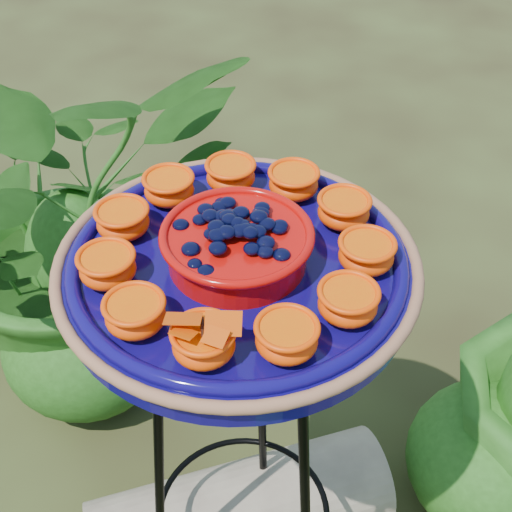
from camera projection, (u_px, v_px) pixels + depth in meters
The scene contains 4 objects.
tripod_stand at pixel (242, 440), 1.20m from camera, with size 0.36×0.37×0.91m.
feeder_dish at pixel (237, 262), 0.93m from camera, with size 0.50×0.50×0.11m.
driftwood_log at pixel (240, 511), 1.58m from camera, with size 0.22×0.22×0.65m, color tan.
shrub_back_left at pixel (70, 217), 1.78m from camera, with size 0.85×0.74×0.94m, color #214F15.
Camera 1 is at (0.25, -0.59, 1.57)m, focal length 50.00 mm.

